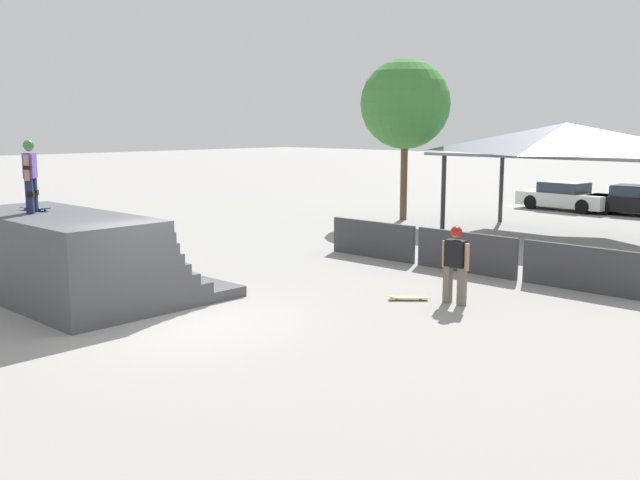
% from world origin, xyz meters
% --- Properties ---
extents(ground_plane, '(160.00, 160.00, 0.00)m').
position_xyz_m(ground_plane, '(0.00, 0.00, 0.00)').
color(ground_plane, gray).
extents(quarter_pipe_ramp, '(5.46, 4.18, 1.89)m').
position_xyz_m(quarter_pipe_ramp, '(-3.31, -0.32, 0.85)').
color(quarter_pipe_ramp, '#4C4C51').
rests_on(quarter_pipe_ramp, ground).
extents(skater_on_deck, '(0.62, 0.54, 1.59)m').
position_xyz_m(skater_on_deck, '(-3.90, -0.87, 2.80)').
color(skater_on_deck, '#1E2347').
rests_on(skater_on_deck, quarter_pipe_ramp).
extents(skateboard_on_deck, '(0.84, 0.38, 0.09)m').
position_xyz_m(skateboard_on_deck, '(-4.24, -0.63, 1.95)').
color(skateboard_on_deck, red).
rests_on(skateboard_on_deck, quarter_pipe_ramp).
extents(bystander_walking, '(0.66, 0.25, 1.69)m').
position_xyz_m(bystander_walking, '(3.19, 4.97, 0.99)').
color(bystander_walking, '#6B6051').
rests_on(bystander_walking, ground).
extents(skateboard_on_ground, '(0.77, 0.72, 0.09)m').
position_xyz_m(skateboard_on_ground, '(2.25, 4.56, 0.06)').
color(skateboard_on_ground, red).
rests_on(skateboard_on_ground, ground).
extents(barrier_fence, '(9.14, 0.12, 1.05)m').
position_xyz_m(barrier_fence, '(1.55, 8.03, 0.53)').
color(barrier_fence, '#3D3D42').
rests_on(barrier_fence, ground).
extents(pavilion_shelter, '(8.12, 4.77, 3.87)m').
position_xyz_m(pavilion_shelter, '(0.72, 15.41, 3.29)').
color(pavilion_shelter, '#2D2D33').
rests_on(pavilion_shelter, ground).
extents(tree_beside_pavilion, '(3.56, 3.56, 6.40)m').
position_xyz_m(tree_beside_pavilion, '(-5.94, 15.36, 4.61)').
color(tree_beside_pavilion, brown).
rests_on(tree_beside_pavilion, ground).
extents(parked_car_white, '(4.30, 2.08, 1.27)m').
position_xyz_m(parked_car_white, '(-2.61, 23.00, 0.60)').
color(parked_car_white, silver).
rests_on(parked_car_white, ground).
extents(parked_car_black, '(4.20, 1.84, 1.27)m').
position_xyz_m(parked_car_black, '(0.51, 23.29, 0.60)').
color(parked_car_black, black).
rests_on(parked_car_black, ground).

